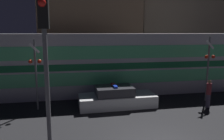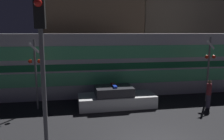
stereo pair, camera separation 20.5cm
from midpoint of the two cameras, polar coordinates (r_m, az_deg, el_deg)
name	(u,v)px [view 2 (the right image)]	position (r m, az deg, el deg)	size (l,w,h in m)	color
train	(108,63)	(16.04, -0.67, 1.75)	(21.56, 3.05, 4.32)	silver
police_car	(116,98)	(13.20, 1.54, -7.38)	(4.59, 1.81, 1.36)	silver
pedestrian	(209,94)	(14.07, 24.33, -5.68)	(0.28, 0.28, 1.68)	#3F384C
crossing_signal_near	(209,65)	(15.12, 24.33, 1.11)	(0.70, 0.29, 4.14)	slate
crossing_signal_far	(36,70)	(12.99, -18.91, -0.10)	(0.70, 0.29, 4.02)	slate
traffic_light_corner	(42,56)	(6.72, -17.00, 3.40)	(0.30, 0.46, 5.40)	slate
building_left	(91,31)	(23.95, -5.29, 10.18)	(9.93, 6.42, 9.17)	brown
building_center	(176,31)	(27.96, 16.65, 9.65)	(9.85, 5.98, 9.06)	#726656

